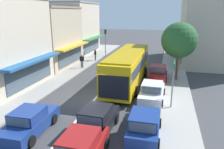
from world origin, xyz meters
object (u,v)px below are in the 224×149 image
at_px(sedan_queue_far_back, 30,122).
at_px(traffic_light_downstreet, 105,38).
at_px(parked_sedan_kerb_second, 152,92).
at_px(parked_hatchback_kerb_front, 144,126).
at_px(parked_sedan_kerb_third, 158,73).
at_px(street_tree_right, 179,40).
at_px(city_bus, 128,66).
at_px(pedestrian_with_handbag_near, 95,54).
at_px(hatchback_adjacent_lane_trail, 82,148).
at_px(directional_road_sign, 174,73).
at_px(pedestrian_browsing_midblock, 82,60).
at_px(hatchback_queue_gap_filler, 97,120).

height_order(sedan_queue_far_back, traffic_light_downstreet, traffic_light_downstreet).
bearing_deg(parked_sedan_kerb_second, traffic_light_downstreet, 118.12).
height_order(parked_hatchback_kerb_front, parked_sedan_kerb_second, parked_hatchback_kerb_front).
xyz_separation_m(parked_sedan_kerb_third, street_tree_right, (1.87, -0.04, 3.45)).
relative_size(city_bus, pedestrian_with_handbag_near, 6.68).
bearing_deg(pedestrian_with_handbag_near, parked_sedan_kerb_third, -35.42).
bearing_deg(hatchback_adjacent_lane_trail, directional_road_sign, 60.22).
distance_m(hatchback_adjacent_lane_trail, parked_sedan_kerb_third, 14.49).
xyz_separation_m(parked_sedan_kerb_third, directional_road_sign, (1.36, -7.15, 2.01)).
bearing_deg(pedestrian_with_handbag_near, city_bus, -54.85).
height_order(parked_sedan_kerb_second, parked_sedan_kerb_third, same).
bearing_deg(hatchback_adjacent_lane_trail, pedestrian_with_handbag_near, 107.05).
bearing_deg(street_tree_right, traffic_light_downstreet, 136.56).
relative_size(city_bus, hatchback_adjacent_lane_trail, 2.94).
bearing_deg(pedestrian_browsing_midblock, city_bus, -34.79).
relative_size(sedan_queue_far_back, parked_sedan_kerb_second, 1.00).
height_order(parked_sedan_kerb_second, directional_road_sign, directional_road_sign).
bearing_deg(parked_sedan_kerb_second, pedestrian_with_handbag_near, 125.92).
bearing_deg(directional_road_sign, hatchback_queue_gap_filler, -134.66).
bearing_deg(traffic_light_downstreet, city_bus, -64.86).
xyz_separation_m(sedan_queue_far_back, traffic_light_downstreet, (-1.88, 22.34, 2.19)).
xyz_separation_m(hatchback_queue_gap_filler, parked_sedan_kerb_third, (2.85, 11.41, -0.05)).
relative_size(parked_sedan_kerb_third, pedestrian_with_handbag_near, 2.59).
height_order(sedan_queue_far_back, parked_hatchback_kerb_front, parked_hatchback_kerb_front).
bearing_deg(hatchback_adjacent_lane_trail, parked_sedan_kerb_third, 79.29).
distance_m(sedan_queue_far_back, parked_hatchback_kerb_front, 6.60).
relative_size(hatchback_queue_gap_filler, parked_sedan_kerb_second, 0.89).
relative_size(hatchback_adjacent_lane_trail, directional_road_sign, 1.03).
bearing_deg(parked_hatchback_kerb_front, pedestrian_browsing_midblock, 124.37).
xyz_separation_m(hatchback_adjacent_lane_trail, pedestrian_with_handbag_near, (-6.33, 20.66, 0.36)).
bearing_deg(pedestrian_browsing_midblock, parked_sedan_kerb_third, -11.91).
relative_size(hatchback_queue_gap_filler, street_tree_right, 0.64).
xyz_separation_m(hatchback_queue_gap_filler, parked_hatchback_kerb_front, (2.74, 0.03, 0.00)).
xyz_separation_m(sedan_queue_far_back, pedestrian_browsing_midblock, (-2.63, 14.53, 0.40)).
bearing_deg(hatchback_queue_gap_filler, pedestrian_browsing_midblock, 115.53).
height_order(parked_hatchback_kerb_front, street_tree_right, street_tree_right).
bearing_deg(parked_sedan_kerb_second, pedestrian_browsing_midblock, 139.33).
relative_size(hatchback_adjacent_lane_trail, parked_sedan_kerb_second, 0.87).
distance_m(hatchback_adjacent_lane_trail, directional_road_sign, 8.40).
xyz_separation_m(parked_hatchback_kerb_front, parked_sedan_kerb_third, (0.11, 11.39, -0.05)).
xyz_separation_m(hatchback_adjacent_lane_trail, directional_road_sign, (4.06, 7.09, 1.97)).
height_order(hatchback_adjacent_lane_trail, parked_sedan_kerb_third, hatchback_adjacent_lane_trail).
distance_m(parked_hatchback_kerb_front, parked_sedan_kerb_third, 11.39).
xyz_separation_m(city_bus, parked_sedan_kerb_third, (2.67, 2.61, -1.22)).
bearing_deg(hatchback_queue_gap_filler, sedan_queue_far_back, -162.73).
distance_m(pedestrian_with_handbag_near, pedestrian_browsing_midblock, 4.48).
relative_size(sedan_queue_far_back, parked_sedan_kerb_third, 1.01).
height_order(city_bus, directional_road_sign, directional_road_sign).
xyz_separation_m(parked_hatchback_kerb_front, parked_sedan_kerb_second, (-0.01, 5.50, -0.05)).
height_order(parked_sedan_kerb_second, pedestrian_browsing_midblock, pedestrian_browsing_midblock).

